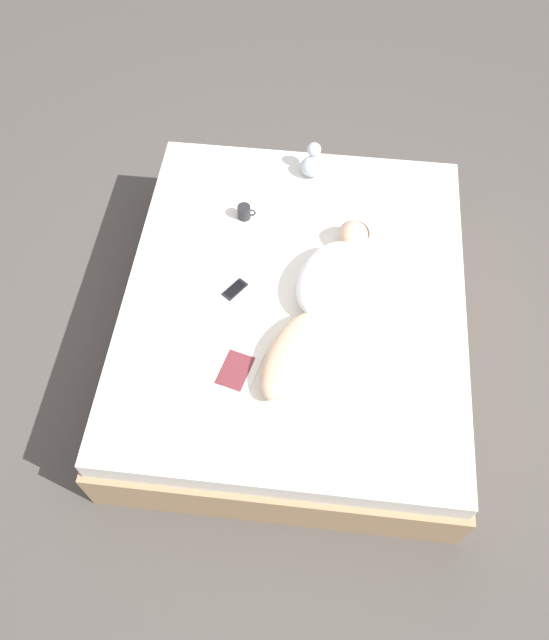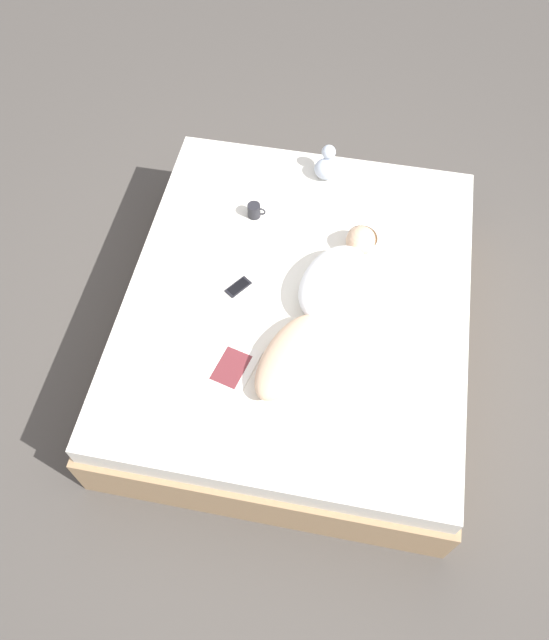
% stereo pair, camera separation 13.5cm
% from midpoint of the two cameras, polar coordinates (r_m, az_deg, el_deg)
% --- Properties ---
extents(ground_plane, '(12.00, 12.00, 0.00)m').
position_cam_midpoint_polar(ground_plane, '(3.94, 2.88, -1.98)').
color(ground_plane, '#4C4742').
extents(bed, '(1.96, 2.29, 0.53)m').
position_cam_midpoint_polar(bed, '(3.72, 3.05, 0.03)').
color(bed, tan).
rests_on(bed, ground_plane).
extents(person, '(0.62, 1.24, 0.18)m').
position_cam_midpoint_polar(person, '(3.38, 5.68, 1.87)').
color(person, '#DBB28E').
rests_on(person, bed).
extents(open_magazine, '(0.51, 0.40, 0.01)m').
position_cam_midpoint_polar(open_magazine, '(3.28, -4.48, -3.72)').
color(open_magazine, silver).
rests_on(open_magazine, bed).
extents(coffee_mug, '(0.11, 0.08, 0.09)m').
position_cam_midpoint_polar(coffee_mug, '(3.81, -0.83, 9.96)').
color(coffee_mug, '#232328').
rests_on(coffee_mug, bed).
extents(cell_phone, '(0.14, 0.16, 0.01)m').
position_cam_midpoint_polar(cell_phone, '(3.51, -2.23, 3.00)').
color(cell_phone, black).
rests_on(cell_phone, bed).
extents(plush_toy, '(0.15, 0.17, 0.20)m').
position_cam_midpoint_polar(plush_toy, '(4.03, 5.79, 13.84)').
color(plush_toy, '#B2BCCC').
rests_on(plush_toy, bed).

